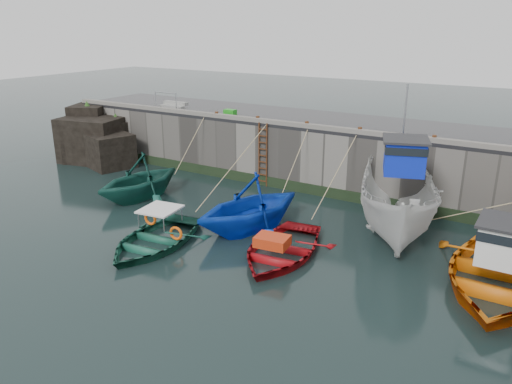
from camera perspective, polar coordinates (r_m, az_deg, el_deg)
The scene contains 24 objects.
ground at distance 16.76m, azimuth -10.89°, elevation -9.36°, with size 120.00×120.00×0.00m, color black.
quay_back at distance 26.17m, azimuth 7.47°, elevation 4.65°, with size 30.00×5.00×3.00m, color slate.
road_back at distance 25.83m, azimuth 7.62°, elevation 8.05°, with size 30.00×5.00×0.16m, color black.
kerb_back at distance 23.71m, azimuth 5.29°, elevation 7.62°, with size 30.00×0.30×0.20m, color slate.
algae_back at distance 24.30m, azimuth 4.88°, elevation 0.57°, with size 30.00×0.08×0.50m, color black.
rock_outcrop at distance 31.19m, azimuth -17.63°, elevation 5.76°, with size 5.85×4.24×3.41m.
ladder at distance 24.80m, azimuth 0.78°, elevation 4.24°, with size 0.51×0.08×3.20m.
boat_near_white at distance 24.13m, azimuth -13.06°, elevation -0.62°, with size 3.98×4.61×2.43m, color #175045.
boat_near_white_rope at distance 26.65m, azimuth -7.73°, elevation 1.55°, with size 0.04×3.39×3.10m, color tan, non-canonical shape.
boat_near_blue at distance 18.95m, azimuth -11.54°, elevation -5.97°, with size 3.37×4.71×0.98m, color #17503E.
boat_near_blue_rope at distance 22.87m, azimuth -2.38°, elevation -1.22°, with size 0.04×6.38×3.10m, color tan, non-canonical shape.
boat_near_blacktrim at distance 19.97m, azimuth -0.75°, elevation -4.26°, with size 4.24×4.91×2.59m, color blue.
boat_near_blacktrim_rope at distance 23.09m, azimuth 4.34°, elevation -1.05°, with size 0.04×3.75×3.10m, color tan, non-canonical shape.
boat_near_navy at distance 17.84m, azimuth 2.84°, elevation -7.21°, with size 3.43×4.80×1.00m, color #A10D13.
boat_near_navy_rope at distance 21.63m, azimuth 8.66°, elevation -2.62°, with size 0.04×4.87×3.10m, color tan, non-canonical shape.
boat_far_white at distance 19.98m, azimuth 15.99°, elevation -1.18°, with size 5.20×8.20×5.97m.
boat_far_orange at distance 17.47m, azimuth 26.19°, elevation -8.22°, with size 4.88×6.83×4.41m.
fish_crate at distance 26.74m, azimuth -2.98°, elevation 9.07°, with size 0.62×0.39×0.31m, color #209D1C.
railing at distance 29.39m, azimuth -9.40°, elevation 9.81°, with size 1.60×1.05×1.00m.
bollard_a at distance 26.33m, azimuth -4.52°, elevation 8.85°, with size 0.18×0.18×0.28m, color #3F1E0F.
bollard_b at distance 24.96m, azimuth 0.19°, elevation 8.36°, with size 0.18×0.18×0.28m, color #3F1E0F.
bollard_c at distance 23.70m, azimuth 5.83°, elevation 7.70°, with size 0.18×0.18×0.28m, color #3F1E0F.
bollard_d at distance 22.72m, azimuth 11.78°, elevation 6.93°, with size 0.18×0.18×0.28m, color #3F1E0F.
bollard_e at distance 21.89m, azimuth 19.69°, elevation 5.78°, with size 0.18×0.18×0.28m, color #3F1E0F.
Camera 1 is at (10.23, -10.75, 7.80)m, focal length 35.00 mm.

